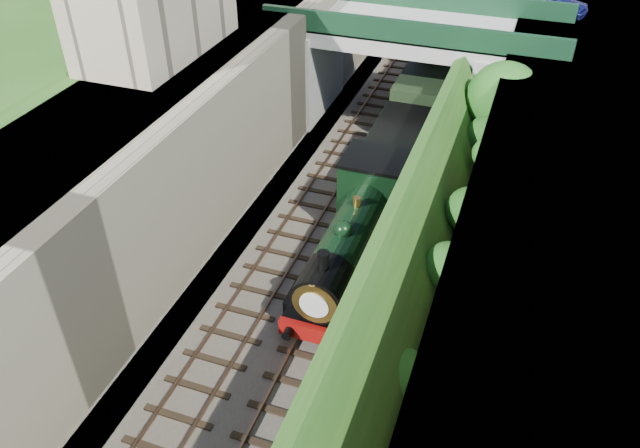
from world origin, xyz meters
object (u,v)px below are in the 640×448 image
(tree, at_px, (506,101))
(locomotive, at_px, (354,235))
(car_blue, at_px, (551,1))
(tender, at_px, (397,156))
(road_bridge, at_px, (424,62))

(tree, bearing_deg, locomotive, -117.39)
(car_blue, relative_size, tender, 0.67)
(car_blue, bearing_deg, locomotive, 177.08)
(road_bridge, relative_size, tree, 2.42)
(road_bridge, relative_size, car_blue, 3.96)
(tender, bearing_deg, tree, 20.22)
(locomotive, distance_m, tender, 7.37)
(tender, bearing_deg, locomotive, -90.00)
(road_bridge, xyz_separation_m, tree, (4.97, -4.87, 0.57))
(tree, bearing_deg, car_blue, 82.71)
(tree, xyz_separation_m, tender, (-4.71, -1.74, -3.03))
(tree, xyz_separation_m, locomotive, (-4.71, -9.10, -2.75))
(locomotive, relative_size, tender, 1.70)
(car_blue, distance_m, tender, 13.21)
(road_bridge, xyz_separation_m, locomotive, (0.26, -13.96, -2.18))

